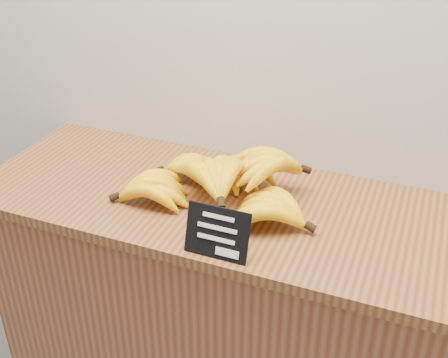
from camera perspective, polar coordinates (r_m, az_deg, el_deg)
counter at (r=1.80m, az=0.62°, el=-15.18°), size 1.32×0.50×0.90m
counter_top at (r=1.50m, az=0.71°, el=-2.58°), size 1.40×0.54×0.03m
chalkboard_sign at (r=1.27m, az=-0.71°, el=-5.49°), size 0.15×0.04×0.12m
banana_pile at (r=1.47m, az=-0.05°, el=-0.15°), size 0.53×0.43×0.13m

